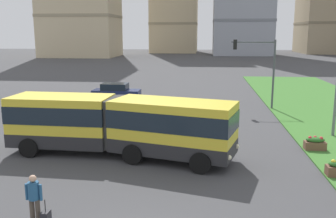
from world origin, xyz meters
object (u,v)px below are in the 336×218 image
(articulated_bus, at_px, (119,125))
(flower_planter_3, at_px, (315,143))
(traffic_light_far_right, at_px, (260,62))
(car_navy_sedan, at_px, (116,92))
(pedestrian_crossing, at_px, (34,196))

(articulated_bus, bearing_deg, flower_planter_3, 9.94)
(flower_planter_3, distance_m, traffic_light_far_right, 11.88)
(articulated_bus, height_order, traffic_light_far_right, traffic_light_far_right)
(articulated_bus, bearing_deg, traffic_light_far_right, 56.29)
(car_navy_sedan, bearing_deg, pedestrian_crossing, -83.19)
(pedestrian_crossing, bearing_deg, flower_planter_3, 38.49)
(pedestrian_crossing, height_order, traffic_light_far_right, traffic_light_far_right)
(articulated_bus, xyz_separation_m, car_navy_sedan, (-3.98, 15.98, -0.90))
(articulated_bus, distance_m, traffic_light_far_right, 15.84)
(pedestrian_crossing, xyz_separation_m, flower_planter_3, (11.47, 9.12, -0.58))
(flower_planter_3, bearing_deg, traffic_light_far_right, 97.97)
(articulated_bus, height_order, pedestrian_crossing, articulated_bus)
(traffic_light_far_right, bearing_deg, flower_planter_3, -82.03)
(pedestrian_crossing, relative_size, traffic_light_far_right, 0.31)
(car_navy_sedan, bearing_deg, traffic_light_far_right, -13.04)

